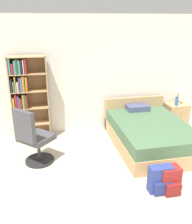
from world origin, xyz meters
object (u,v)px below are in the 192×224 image
at_px(office_chair, 34,139).
at_px(water_bottle, 176,101).
at_px(nightstand, 176,115).
at_px(backpack_red, 169,180).
at_px(bookshelf, 25,99).
at_px(backpack_blue, 160,180).
at_px(bed, 149,133).
at_px(table_lamp, 179,88).

distance_m(office_chair, water_bottle, 3.41).
xyz_separation_m(nightstand, backpack_red, (-1.34, -2.28, -0.09)).
bearing_deg(water_bottle, office_chair, -163.45).
bearing_deg(bookshelf, backpack_blue, -48.24).
bearing_deg(office_chair, water_bottle, 16.55).
xyz_separation_m(office_chair, nightstand, (3.35, 1.07, -0.21)).
bearing_deg(bed, backpack_red, -101.30).
relative_size(office_chair, nightstand, 1.88).
relative_size(bookshelf, nightstand, 3.14).
xyz_separation_m(bookshelf, backpack_red, (2.18, -2.29, -0.72)).
height_order(nightstand, backpack_red, nightstand).
relative_size(table_lamp, water_bottle, 2.40).
xyz_separation_m(bed, table_lamp, (1.03, 0.78, 0.70)).
relative_size(bed, office_chair, 1.88).
distance_m(water_bottle, backpack_blue, 2.61).
distance_m(bookshelf, office_chair, 1.18).
bearing_deg(backpack_blue, office_chair, 147.46).
relative_size(bed, table_lamp, 3.98).
distance_m(table_lamp, backpack_red, 2.73).
bearing_deg(nightstand, bookshelf, 179.70).
distance_m(bookshelf, water_bottle, 3.44).
bearing_deg(bed, water_bottle, 36.03).
bearing_deg(backpack_blue, bookshelf, 131.76).
distance_m(nightstand, backpack_red, 2.64).
bearing_deg(water_bottle, bookshelf, 177.99).
bearing_deg(water_bottle, backpack_blue, -122.79).
bearing_deg(backpack_red, table_lamp, 59.57).
relative_size(nightstand, backpack_red, 1.41).
xyz_separation_m(bookshelf, water_bottle, (3.43, -0.12, -0.24)).
relative_size(nightstand, water_bottle, 2.69).
relative_size(bed, nightstand, 3.55).
relative_size(bookshelf, backpack_blue, 4.23).
bearing_deg(nightstand, backpack_blue, -123.14).
bearing_deg(backpack_blue, bed, 73.38).
xyz_separation_m(bed, office_chair, (-2.31, -0.27, 0.23)).
relative_size(bookshelf, table_lamp, 3.52).
distance_m(bookshelf, nightstand, 3.57).
relative_size(water_bottle, backpack_red, 0.52).
distance_m(bed, backpack_blue, 1.53).
bearing_deg(nightstand, office_chair, -162.25).
bearing_deg(table_lamp, office_chair, -162.49).
xyz_separation_m(office_chair, backpack_red, (2.01, -1.21, -0.30)).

